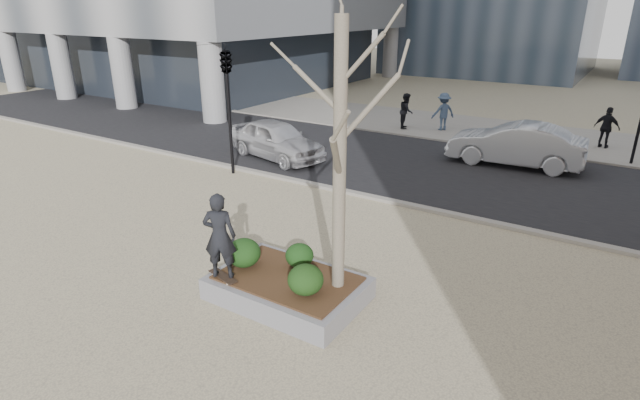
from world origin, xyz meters
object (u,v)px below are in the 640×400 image
Objects in this scene: skateboarder at (220,236)px; police_car at (276,139)px; skateboard at (223,277)px; planter at (288,288)px.

skateboarder reaches higher than police_car.
skateboard is 0.44× the size of skateboarder.
skateboard is at bearing -147.26° from planter.
skateboard is 10.10m from police_car.
planter is 1.69× the size of skateboarder.
skateboard is 0.18× the size of police_car.
planter is 3.85× the size of skateboard.
police_car is at bearing -86.56° from skateboarder.
planter is 10.16m from police_car.
police_car is at bearing 134.98° from skateboard.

